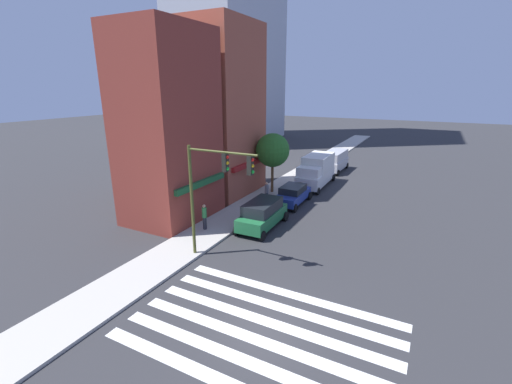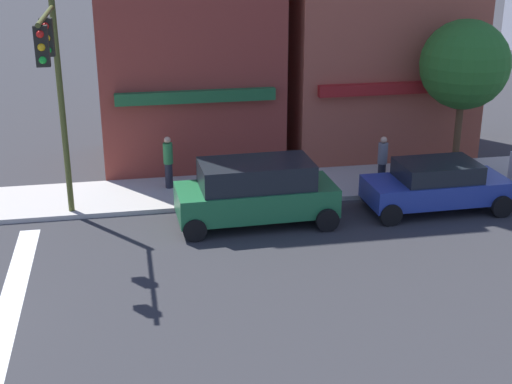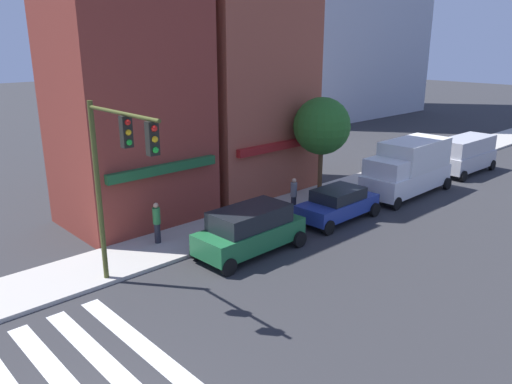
% 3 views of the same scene
% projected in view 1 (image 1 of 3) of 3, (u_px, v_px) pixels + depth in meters
% --- Properties ---
extents(ground_plane, '(200.00, 200.00, 0.00)m').
position_uv_depth(ground_plane, '(262.00, 330.00, 13.85)').
color(ground_plane, '#2D2D30').
extents(sidewalk_left, '(120.00, 3.00, 0.15)m').
position_uv_depth(sidewalk_left, '(128.00, 282.00, 17.13)').
color(sidewalk_left, '#B2ADA3').
rests_on(sidewalk_left, ground_plane).
extents(crosswalk_stripes, '(6.33, 10.80, 0.01)m').
position_uv_depth(crosswalk_stripes, '(262.00, 330.00, 13.85)').
color(crosswalk_stripes, silver).
rests_on(crosswalk_stripes, ground_plane).
extents(storefront_row, '(13.83, 5.30, 14.72)m').
position_uv_depth(storefront_row, '(201.00, 118.00, 27.12)').
color(storefront_row, maroon).
rests_on(storefront_row, ground_plane).
extents(traffic_signal, '(0.32, 4.22, 6.48)m').
position_uv_depth(traffic_signal, '(213.00, 182.00, 18.06)').
color(traffic_signal, '#474C1E').
rests_on(traffic_signal, ground_plane).
extents(suv_green, '(4.75, 2.12, 1.94)m').
position_uv_depth(suv_green, '(262.00, 214.00, 23.67)').
color(suv_green, '#1E6638').
rests_on(suv_green, ground_plane).
extents(sedan_blue, '(4.43, 2.02, 1.59)m').
position_uv_depth(sedan_blue, '(293.00, 194.00, 28.57)').
color(sedan_blue, navy).
rests_on(sedan_blue, ground_plane).
extents(box_truck_white, '(6.24, 2.42, 3.04)m').
position_uv_depth(box_truck_white, '(316.00, 170.00, 33.63)').
color(box_truck_white, white).
rests_on(box_truck_white, ground_plane).
extents(van_silver, '(5.03, 2.22, 2.34)m').
position_uv_depth(van_silver, '(335.00, 160.00, 39.63)').
color(van_silver, '#B7B7BC').
rests_on(van_silver, ground_plane).
extents(pedestrian_green_top, '(0.32, 0.32, 1.77)m').
position_uv_depth(pedestrian_green_top, '(204.00, 216.00, 23.07)').
color(pedestrian_green_top, '#23232D').
rests_on(pedestrian_green_top, sidewalk_left).
extents(pedestrian_grey_coat, '(0.32, 0.32, 1.77)m').
position_uv_depth(pedestrian_grey_coat, '(267.00, 192.00, 28.42)').
color(pedestrian_grey_coat, '#23232D').
rests_on(pedestrian_grey_coat, sidewalk_left).
extents(street_tree, '(3.02, 3.02, 5.38)m').
position_uv_depth(street_tree, '(273.00, 150.00, 30.54)').
color(street_tree, brown).
rests_on(street_tree, sidewalk_left).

